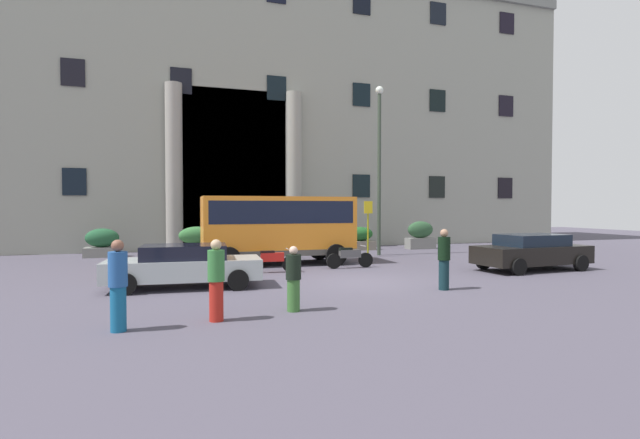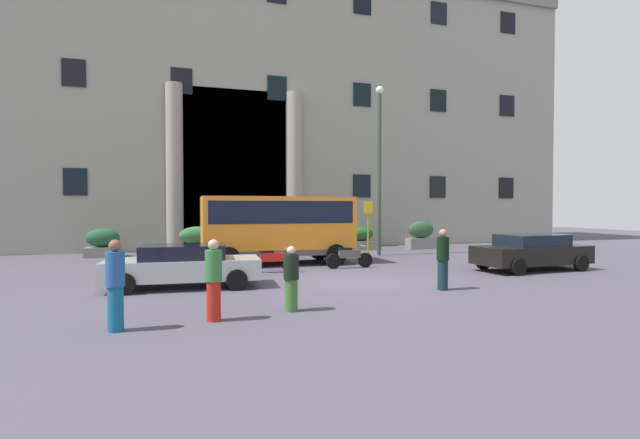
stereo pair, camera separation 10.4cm
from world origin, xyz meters
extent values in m
cube|color=#4A4552|center=(0.00, 0.00, -0.06)|extent=(80.00, 64.00, 0.12)
cube|color=gray|center=(0.00, 17.50, 8.58)|extent=(40.31, 9.00, 17.15)
cube|color=black|center=(-2.40, 13.06, 4.61)|extent=(5.86, 0.12, 9.22)
cylinder|color=gray|center=(-5.78, 12.75, 4.61)|extent=(0.91, 0.91, 9.22)
cylinder|color=gray|center=(0.99, 12.75, 4.61)|extent=(0.91, 0.91, 9.22)
cube|color=black|center=(-10.75, 12.96, 3.77)|extent=(1.15, 0.08, 1.42)
cube|color=black|center=(5.37, 12.96, 3.77)|extent=(1.15, 0.08, 1.42)
cube|color=black|center=(10.75, 12.96, 3.77)|extent=(1.15, 0.08, 1.42)
cube|color=black|center=(16.12, 12.96, 3.77)|extent=(1.15, 0.08, 1.42)
cube|color=black|center=(-10.75, 12.96, 9.43)|extent=(1.15, 0.08, 1.42)
cube|color=black|center=(-5.37, 12.96, 9.43)|extent=(1.15, 0.08, 1.42)
cube|color=black|center=(0.00, 12.96, 9.43)|extent=(1.15, 0.08, 1.42)
cube|color=black|center=(5.37, 12.96, 9.43)|extent=(1.15, 0.08, 1.42)
cube|color=black|center=(10.75, 12.96, 9.43)|extent=(1.15, 0.08, 1.42)
cube|color=black|center=(16.12, 12.96, 9.43)|extent=(1.15, 0.08, 1.42)
cube|color=black|center=(5.37, 12.96, 15.09)|extent=(1.15, 0.08, 1.42)
cube|color=black|center=(10.75, 12.96, 15.09)|extent=(1.15, 0.08, 1.42)
cube|color=black|center=(16.12, 12.96, 15.09)|extent=(1.15, 0.08, 1.42)
cube|color=orange|center=(-1.53, 5.50, 1.67)|extent=(6.33, 2.41, 2.43)
cube|color=black|center=(-1.53, 5.50, 2.24)|extent=(5.95, 2.44, 0.92)
cube|color=black|center=(1.57, 5.51, 2.04)|extent=(0.07, 2.00, 1.15)
cube|color=#4D4A44|center=(-1.53, 5.50, 0.57)|extent=(6.33, 2.45, 0.24)
cylinder|color=black|center=(0.68, 6.70, 0.45)|extent=(0.90, 0.28, 0.90)
cylinder|color=black|center=(0.69, 4.31, 0.45)|extent=(0.90, 0.28, 0.90)
cylinder|color=black|center=(-3.75, 6.69, 0.45)|extent=(0.90, 0.28, 0.90)
cylinder|color=black|center=(-3.74, 4.30, 0.45)|extent=(0.90, 0.28, 0.90)
cylinder|color=#999814|center=(3.28, 6.99, 1.34)|extent=(0.08, 0.08, 2.69)
cube|color=yellow|center=(3.28, 6.96, 2.44)|extent=(0.44, 0.03, 0.60)
cube|color=#70645C|center=(-0.08, 10.33, 0.27)|extent=(1.71, 0.95, 0.53)
ellipsoid|color=#275C37|center=(-0.08, 10.33, 1.08)|extent=(1.65, 0.85, 1.09)
cube|color=gray|center=(-4.68, 10.23, 0.29)|extent=(1.91, 0.83, 0.57)
ellipsoid|color=#346E36|center=(-4.68, 10.23, 1.02)|extent=(1.83, 0.74, 0.89)
cube|color=slate|center=(8.00, 10.25, 0.32)|extent=(1.68, 0.75, 0.64)
ellipsoid|color=#2B4F2F|center=(8.00, 10.25, 1.13)|extent=(1.61, 0.67, 0.98)
cube|color=slate|center=(-9.17, 10.87, 0.24)|extent=(1.62, 0.98, 0.48)
ellipsoid|color=#205130|center=(-9.17, 10.87, 0.94)|extent=(1.55, 0.89, 0.93)
cube|color=gray|center=(4.37, 10.69, 0.26)|extent=(1.59, 0.99, 0.51)
ellipsoid|color=#1D5322|center=(4.37, 10.69, 0.92)|extent=(1.53, 0.89, 0.81)
cube|color=#AEB8B8|center=(-5.45, 0.62, 0.57)|extent=(4.63, 2.01, 0.60)
cube|color=black|center=(-5.45, 0.62, 1.09)|extent=(2.53, 1.68, 0.43)
cylinder|color=black|center=(-3.86, 1.40, 0.31)|extent=(0.63, 0.24, 0.62)
cylinder|color=black|center=(-3.96, -0.35, 0.31)|extent=(0.63, 0.24, 0.62)
cylinder|color=black|center=(-6.94, 1.58, 0.31)|extent=(0.63, 0.24, 0.62)
cylinder|color=black|center=(-7.04, -0.17, 0.31)|extent=(0.63, 0.24, 0.62)
cube|color=black|center=(7.45, 0.71, 0.61)|extent=(4.63, 2.12, 0.68)
cube|color=black|center=(7.45, 0.71, 1.17)|extent=(2.54, 1.76, 0.44)
cylinder|color=black|center=(8.92, 1.72, 0.31)|extent=(0.63, 0.24, 0.62)
cylinder|color=black|center=(9.05, -0.08, 0.31)|extent=(0.63, 0.24, 0.62)
cylinder|color=black|center=(5.86, 1.51, 0.31)|extent=(0.63, 0.24, 0.62)
cylinder|color=black|center=(5.98, -0.30, 0.31)|extent=(0.63, 0.24, 0.62)
cylinder|color=black|center=(-5.70, 3.21, 0.30)|extent=(0.61, 0.18, 0.60)
cylinder|color=black|center=(-7.11, 3.02, 0.30)|extent=(0.61, 0.20, 0.60)
cube|color=#3E444A|center=(-6.40, 3.11, 0.58)|extent=(0.93, 0.36, 0.32)
cube|color=black|center=(-6.58, 3.09, 0.76)|extent=(0.54, 0.27, 0.12)
cylinder|color=#A5A5A8|center=(-5.81, 3.19, 0.88)|extent=(0.10, 0.55, 0.03)
cylinder|color=black|center=(1.64, 3.39, 0.30)|extent=(0.60, 0.11, 0.60)
cylinder|color=black|center=(0.27, 3.37, 0.30)|extent=(0.60, 0.13, 0.60)
cube|color=#4D4C4D|center=(0.96, 3.38, 0.58)|extent=(0.88, 0.25, 0.32)
cube|color=black|center=(0.78, 3.38, 0.76)|extent=(0.52, 0.21, 0.12)
cylinder|color=#A5A5A8|center=(1.53, 3.39, 0.88)|extent=(0.04, 0.55, 0.03)
cylinder|color=black|center=(-1.61, 2.99, 0.30)|extent=(0.61, 0.14, 0.60)
cylinder|color=black|center=(-2.94, 3.08, 0.30)|extent=(0.61, 0.16, 0.60)
cube|color=red|center=(-2.27, 3.03, 0.58)|extent=(0.87, 0.30, 0.32)
cube|color=black|center=(-2.45, 3.05, 0.76)|extent=(0.53, 0.24, 0.12)
cylinder|color=#A5A5A8|center=(-1.71, 2.99, 0.88)|extent=(0.07, 0.55, 0.03)
cylinder|color=#36662E|center=(-3.07, -3.44, 0.38)|extent=(0.30, 0.30, 0.75)
cylinder|color=black|center=(-3.07, -3.44, 1.04)|extent=(0.36, 0.36, 0.58)
sphere|color=beige|center=(-3.07, -3.44, 1.43)|extent=(0.20, 0.20, 0.20)
cylinder|color=#145682|center=(-6.78, -4.15, 0.44)|extent=(0.30, 0.30, 0.89)
cylinder|color=#214E8E|center=(-6.78, -4.15, 1.23)|extent=(0.36, 0.36, 0.68)
sphere|color=brown|center=(-6.78, -4.15, 1.69)|extent=(0.24, 0.24, 0.24)
cylinder|color=#A92018|center=(-4.87, -3.87, 0.43)|extent=(0.30, 0.30, 0.86)
cylinder|color=#317034|center=(-4.87, -3.87, 1.19)|extent=(0.36, 0.36, 0.66)
sphere|color=tan|center=(-4.87, -3.87, 1.64)|extent=(0.23, 0.23, 0.23)
cylinder|color=#10272D|center=(1.85, -2.02, 0.44)|extent=(0.30, 0.30, 0.88)
cylinder|color=black|center=(1.85, -2.02, 1.22)|extent=(0.36, 0.36, 0.68)
sphere|color=#9D7358|center=(1.85, -2.02, 1.68)|extent=(0.24, 0.24, 0.24)
cylinder|color=#333F32|center=(4.15, 7.60, 4.08)|extent=(0.18, 0.18, 8.16)
sphere|color=silver|center=(4.15, 7.60, 8.34)|extent=(0.40, 0.40, 0.40)
camera|label=1|loc=(-5.67, -13.94, 2.44)|focal=26.02mm
camera|label=2|loc=(-5.58, -13.97, 2.44)|focal=26.02mm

